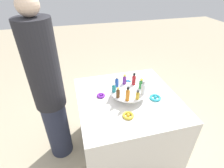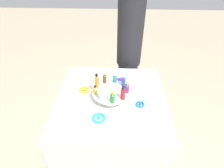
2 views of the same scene
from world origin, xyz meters
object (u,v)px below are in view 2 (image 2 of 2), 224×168
ribbon_bow_teal (99,118)px  ribbon_bow_blue (140,104)px  bottle_red (123,93)px  bottle_purple (127,88)px  bottle_clear (101,94)px  bottle_gold (95,90)px  bottle_brown (105,78)px  bottle_green (113,97)px  ribbon_bow_gold (85,90)px  ribbon_bow_purple (121,80)px  bottle_blue (124,81)px  bottle_orange (97,81)px  bottle_teal (115,78)px  person_figure (129,52)px  display_stand (111,93)px

ribbon_bow_teal → ribbon_bow_blue: (0.34, 0.17, -0.00)m
bottle_red → bottle_purple: size_ratio=1.23×
bottle_clear → ribbon_bow_teal: size_ratio=1.27×
bottle_gold → ribbon_bow_teal: size_ratio=0.78×
bottle_red → bottle_brown: size_ratio=1.26×
bottle_green → ribbon_bow_gold: (-0.27, 0.22, -0.11)m
bottle_green → bottle_gold: bearing=147.7°
ribbon_bow_blue → ribbon_bow_purple: size_ratio=0.96×
bottle_red → ribbon_bow_gold: 0.42m
bottle_brown → ribbon_bow_blue: (0.32, -0.21, -0.11)m
bottle_green → bottle_red: 0.10m
bottle_blue → bottle_red: bearing=-92.3°
bottle_orange → bottle_gold: size_ratio=1.62×
bottle_red → bottle_brown: bottle_red is taller
bottle_purple → bottle_teal: 0.18m
person_figure → bottle_gold: bearing=-8.0°
bottle_purple → bottle_teal: bearing=127.7°
ribbon_bow_blue → bottle_teal: bearing=135.7°
bottle_clear → person_figure: size_ratio=0.08×
bottle_orange → bottle_clear: (0.05, -0.17, 0.00)m
bottle_gold → bottle_purple: size_ratio=0.83×
bottle_clear → bottle_purple: 0.24m
bottle_red → ribbon_bow_gold: (-0.36, 0.18, -0.12)m
bottle_blue → person_figure: bearing=83.7°
bottle_clear → bottle_purple: (0.21, 0.11, -0.02)m
ribbon_bow_purple → ribbon_bow_teal: bearing=-108.4°
bottle_teal → person_figure: person_figure is taller
display_stand → bottle_green: size_ratio=3.14×
ribbon_bow_gold → bottle_green: bearing=-39.0°
bottle_purple → bottle_teal: size_ratio=1.14×
ribbon_bow_blue → bottle_orange: bearing=160.3°
bottle_red → ribbon_bow_gold: bearing=153.5°
bottle_blue → ribbon_bow_blue: bearing=-49.3°
bottle_clear → bottle_red: bearing=7.7°
bottle_red → ribbon_bow_gold: size_ratio=1.30×
ribbon_bow_gold → ribbon_bow_teal: size_ratio=0.89×
person_figure → ribbon_bow_gold: bearing=-19.8°
bottle_clear → ribbon_bow_gold: size_ratio=1.43×
bottle_orange → person_figure: size_ratio=0.08×
bottle_green → person_figure: bearing=79.5°
display_stand → bottle_clear: (-0.07, -0.12, 0.09)m
bottle_teal → ribbon_bow_gold: (-0.28, -0.05, -0.11)m
bottle_gold → bottle_brown: bottle_brown is taller
person_figure → bottle_brown: bearing=-7.8°
ribbon_bow_teal → bottle_brown: bearing=86.9°
bottle_blue → bottle_orange: bearing=-172.3°
bottle_purple → ribbon_bow_blue: bearing=-34.1°
bottle_brown → person_figure: size_ratio=0.06×
bottle_green → bottle_teal: bearing=87.7°
bottle_blue → bottle_brown: 0.18m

